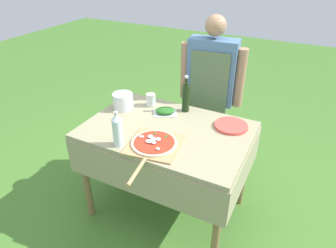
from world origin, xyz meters
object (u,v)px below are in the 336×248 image
(oil_bottle, at_px, (186,97))
(mixing_tub, at_px, (123,101))
(sauce_jar, at_px, (151,101))
(prep_table, at_px, (167,141))
(pizza_on_peel, at_px, (154,145))
(water_bottle, at_px, (117,130))
(plate_stack, at_px, (231,126))
(person_cook, at_px, (211,87))
(herb_container, at_px, (165,111))

(oil_bottle, height_order, mixing_tub, oil_bottle)
(mixing_tub, xyz_separation_m, sauce_jar, (0.18, 0.15, -0.02))
(prep_table, relative_size, sauce_jar, 11.77)
(pizza_on_peel, xyz_separation_m, oil_bottle, (-0.02, 0.56, 0.11))
(water_bottle, relative_size, plate_stack, 1.02)
(person_cook, bearing_deg, pizza_on_peel, 80.19)
(herb_container, distance_m, mixing_tub, 0.36)
(prep_table, relative_size, water_bottle, 4.82)
(prep_table, height_order, water_bottle, water_bottle)
(person_cook, xyz_separation_m, mixing_tub, (-0.56, -0.55, -0.01))
(herb_container, bearing_deg, sauce_jar, 157.57)
(oil_bottle, bearing_deg, sauce_jar, -171.40)
(pizza_on_peel, height_order, herb_container, same)
(herb_container, bearing_deg, prep_table, -59.67)
(prep_table, xyz_separation_m, person_cook, (0.09, 0.68, 0.19))
(oil_bottle, bearing_deg, person_cook, 77.47)
(plate_stack, bearing_deg, oil_bottle, 168.98)
(plate_stack, bearing_deg, person_cook, 126.17)
(person_cook, height_order, mixing_tub, person_cook)
(mixing_tub, bearing_deg, prep_table, -14.81)
(person_cook, xyz_separation_m, plate_stack, (0.32, -0.44, -0.07))
(person_cook, height_order, water_bottle, person_cook)
(prep_table, bearing_deg, oil_bottle, 88.31)
(water_bottle, xyz_separation_m, sauce_jar, (-0.10, 0.60, -0.07))
(oil_bottle, bearing_deg, plate_stack, -11.02)
(prep_table, relative_size, plate_stack, 4.91)
(person_cook, bearing_deg, prep_table, 76.61)
(pizza_on_peel, relative_size, oil_bottle, 2.03)
(prep_table, height_order, herb_container, herb_container)
(person_cook, relative_size, water_bottle, 5.96)
(herb_container, bearing_deg, plate_stack, 3.99)
(prep_table, relative_size, oil_bottle, 4.05)
(person_cook, xyz_separation_m, sauce_jar, (-0.38, -0.41, -0.03))
(pizza_on_peel, height_order, oil_bottle, oil_bottle)
(prep_table, xyz_separation_m, mixing_tub, (-0.47, 0.12, 0.18))
(person_cook, height_order, pizza_on_peel, person_cook)
(prep_table, xyz_separation_m, oil_bottle, (0.01, 0.31, 0.23))
(prep_table, bearing_deg, sauce_jar, 136.95)
(oil_bottle, height_order, plate_stack, oil_bottle)
(water_bottle, height_order, plate_stack, water_bottle)
(water_bottle, xyz_separation_m, plate_stack, (0.61, 0.57, -0.11))
(herb_container, relative_size, plate_stack, 0.90)
(mixing_tub, bearing_deg, oil_bottle, 21.74)
(prep_table, bearing_deg, mixing_tub, 165.19)
(water_bottle, distance_m, herb_container, 0.55)
(pizza_on_peel, bearing_deg, prep_table, 87.39)
(prep_table, bearing_deg, water_bottle, -119.72)
(sauce_jar, bearing_deg, plate_stack, -2.78)
(prep_table, distance_m, person_cook, 0.71)
(oil_bottle, xyz_separation_m, water_bottle, (-0.20, -0.65, -0.00))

